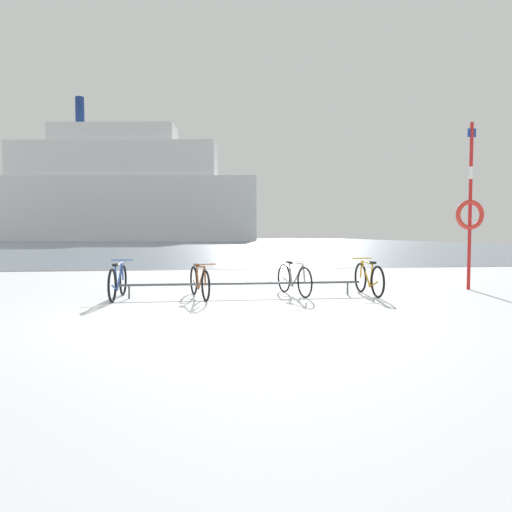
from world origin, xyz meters
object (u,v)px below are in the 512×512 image
rescue_post (470,210)px  ferry_ship (120,193)px  bicycle_1 (199,282)px  bicycle_2 (294,279)px  bicycle_0 (118,282)px  bicycle_3 (369,279)px

rescue_post → ferry_ship: ferry_ship is taller
bicycle_1 → bicycle_2: (2.06, 0.17, 0.01)m
bicycle_2 → ferry_ship: bearing=101.3°
bicycle_1 → bicycle_0: bearing=176.8°
bicycle_1 → rescue_post: rescue_post is taller
bicycle_2 → ferry_ship: (-15.84, 79.20, 8.53)m
bicycle_1 → ferry_ship: (-13.78, 79.37, 8.55)m
bicycle_0 → bicycle_2: size_ratio=1.06×
bicycle_0 → bicycle_3: bearing=-1.3°
bicycle_3 → rescue_post: size_ratio=0.41×
bicycle_0 → bicycle_1: bicycle_0 is taller
bicycle_0 → bicycle_3: size_ratio=1.06×
bicycle_3 → ferry_ship: ferry_ship is taller
bicycle_1 → ferry_ship: 81.01m
bicycle_0 → bicycle_3: 5.37m
bicycle_0 → bicycle_1: bearing=-3.2°
bicycle_2 → ferry_ship: size_ratio=0.03×
bicycle_3 → rescue_post: bearing=13.2°
bicycle_0 → ferry_ship: size_ratio=0.03×
ferry_ship → bicycle_2: bearing=-78.7°
bicycle_2 → bicycle_3: size_ratio=1.00×
bicycle_0 → bicycle_3: bicycle_3 is taller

